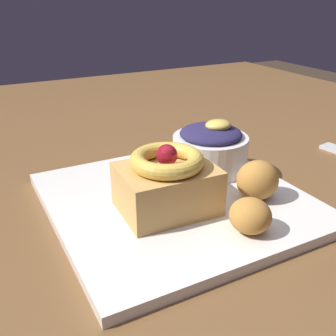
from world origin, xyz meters
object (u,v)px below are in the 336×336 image
front_plate (176,200)px  fritter_front (250,216)px  fritter_middle (257,180)px  berry_ramekin (210,148)px  cake_slice (167,182)px

front_plate → fritter_front: (0.03, -0.10, 0.02)m
front_plate → fritter_middle: 0.10m
berry_ramekin → fritter_front: 0.15m
front_plate → fritter_front: bearing=-74.0°
front_plate → berry_ramekin: berry_ramekin is taller
berry_ramekin → fritter_middle: berry_ramekin is taller
berry_ramekin → fritter_middle: bearing=-88.7°
fritter_middle → cake_slice: bearing=165.9°
front_plate → cake_slice: cake_slice is taller
cake_slice → front_plate: bearing=43.0°
front_plate → cake_slice: (-0.02, -0.02, 0.04)m
berry_ramekin → fritter_front: (-0.05, -0.15, -0.01)m
front_plate → fritter_middle: size_ratio=5.69×
cake_slice → berry_ramekin: bearing=34.1°
front_plate → berry_ramekin: (0.08, 0.05, 0.04)m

